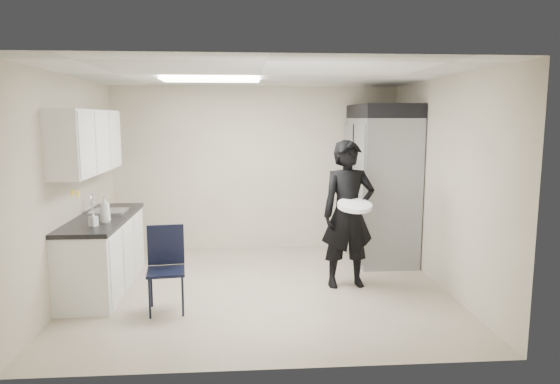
{
  "coord_description": "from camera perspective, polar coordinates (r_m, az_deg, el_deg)",
  "views": [
    {
      "loc": [
        -0.22,
        -5.94,
        2.1
      ],
      "look_at": [
        0.24,
        0.2,
        1.19
      ],
      "focal_mm": 32.0,
      "sensor_mm": 36.0,
      "label": 1
    }
  ],
  "objects": [
    {
      "name": "countertop",
      "position": [
        6.49,
        -19.7,
        -2.86
      ],
      "size": [
        0.64,
        1.95,
        0.05
      ],
      "primitive_type": "cube",
      "color": "black",
      "rests_on": "lower_counter"
    },
    {
      "name": "faucet",
      "position": [
        6.75,
        -20.67,
        -1.32
      ],
      "size": [
        0.02,
        0.02,
        0.24
      ],
      "primitive_type": "cylinder",
      "color": "silver",
      "rests_on": "countertop"
    },
    {
      "name": "ceiling_panel",
      "position": [
        6.37,
        -7.9,
        12.58
      ],
      "size": [
        1.2,
        0.6,
        0.02
      ],
      "primitive_type": "cube",
      "color": "white",
      "rests_on": "ceiling"
    },
    {
      "name": "right_wall",
      "position": [
        6.48,
        18.14,
        0.91
      ],
      "size": [
        0.0,
        4.0,
        4.0
      ],
      "primitive_type": "plane",
      "rotation": [
        1.57,
        0.0,
        -1.57
      ],
      "color": "beige",
      "rests_on": "floor"
    },
    {
      "name": "back_wall",
      "position": [
        7.98,
        -2.7,
        2.67
      ],
      "size": [
        4.5,
        0.0,
        4.5
      ],
      "primitive_type": "plane",
      "rotation": [
        1.57,
        0.0,
        0.0
      ],
      "color": "beige",
      "rests_on": "floor"
    },
    {
      "name": "bucket_lid",
      "position": [
        5.99,
        8.54,
        -1.55
      ],
      "size": [
        0.45,
        0.45,
        0.05
      ],
      "primitive_type": "cylinder",
      "rotation": [
        0.0,
        0.0,
        0.1
      ],
      "color": "silver",
      "rests_on": "man_tuxedo"
    },
    {
      "name": "man_tuxedo",
      "position": [
        6.25,
        7.78,
        -2.54
      ],
      "size": [
        0.72,
        0.51,
        1.84
      ],
      "primitive_type": "imported",
      "rotation": [
        0.0,
        0.0,
        0.1
      ],
      "color": "black",
      "rests_on": "floor"
    },
    {
      "name": "sink",
      "position": [
        6.73,
        -18.97,
        -2.58
      ],
      "size": [
        0.42,
        0.4,
        0.14
      ],
      "primitive_type": "cube",
      "color": "gray",
      "rests_on": "countertop"
    },
    {
      "name": "commercial_fridge",
      "position": [
        7.57,
        11.45,
        0.29
      ],
      "size": [
        0.8,
        1.35,
        2.1
      ],
      "primitive_type": "cube",
      "color": "gray",
      "rests_on": "floor"
    },
    {
      "name": "notice_sticker_right",
      "position": [
        6.62,
        -22.05,
        -0.18
      ],
      "size": [
        0.0,
        0.12,
        0.07
      ],
      "primitive_type": "cube",
      "color": "yellow",
      "rests_on": "left_wall"
    },
    {
      "name": "floor",
      "position": [
        6.3,
        -2.1,
        -11.05
      ],
      "size": [
        4.5,
        4.5,
        0.0
      ],
      "primitive_type": "plane",
      "color": "tan",
      "rests_on": "ground"
    },
    {
      "name": "lower_counter",
      "position": [
        6.59,
        -19.5,
        -6.75
      ],
      "size": [
        0.6,
        1.9,
        0.86
      ],
      "primitive_type": "cube",
      "color": "silver",
      "rests_on": "floor"
    },
    {
      "name": "fridge_compressor",
      "position": [
        7.5,
        11.71,
        9.02
      ],
      "size": [
        0.8,
        1.35,
        0.2
      ],
      "primitive_type": "cube",
      "color": "black",
      "rests_on": "commercial_fridge"
    },
    {
      "name": "upper_cabinets",
      "position": [
        6.42,
        -21.2,
        5.4
      ],
      "size": [
        0.35,
        1.8,
        0.75
      ],
      "primitive_type": "cube",
      "color": "silver",
      "rests_on": "left_wall"
    },
    {
      "name": "towel_dispenser",
      "position": [
        7.55,
        -19.08,
        4.32
      ],
      "size": [
        0.22,
        0.3,
        0.35
      ],
      "primitive_type": "cube",
      "color": "black",
      "rests_on": "left_wall"
    },
    {
      "name": "left_wall",
      "position": [
        6.33,
        -22.98,
        0.49
      ],
      "size": [
        0.0,
        4.0,
        4.0
      ],
      "primitive_type": "plane",
      "rotation": [
        1.57,
        0.0,
        1.57
      ],
      "color": "beige",
      "rests_on": "floor"
    },
    {
      "name": "soap_bottle_b",
      "position": [
        5.92,
        -20.56,
        -2.88
      ],
      "size": [
        0.1,
        0.1,
        0.17
      ],
      "primitive_type": "imported",
      "rotation": [
        0.0,
        0.0,
        -0.49
      ],
      "color": "silver",
      "rests_on": "countertop"
    },
    {
      "name": "folding_chair",
      "position": [
        5.62,
        -12.9,
        -8.86
      ],
      "size": [
        0.45,
        0.45,
        0.91
      ],
      "primitive_type": "cube",
      "rotation": [
        0.0,
        0.0,
        0.12
      ],
      "color": "black",
      "rests_on": "floor"
    },
    {
      "name": "notice_sticker_left",
      "position": [
        6.43,
        -22.61,
        -0.1
      ],
      "size": [
        0.0,
        0.12,
        0.07
      ],
      "primitive_type": "cube",
      "color": "yellow",
      "rests_on": "left_wall"
    },
    {
      "name": "ceiling",
      "position": [
        5.96,
        -2.23,
        13.23
      ],
      "size": [
        4.5,
        4.5,
        0.0
      ],
      "primitive_type": "plane",
      "rotation": [
        3.14,
        0.0,
        0.0
      ],
      "color": "silver",
      "rests_on": "back_wall"
    },
    {
      "name": "soap_bottle_a",
      "position": [
        6.06,
        -19.38,
        -1.87
      ],
      "size": [
        0.16,
        0.16,
        0.31
      ],
      "primitive_type": "imported",
      "rotation": [
        0.0,
        0.0,
        0.49
      ],
      "color": "white",
      "rests_on": "countertop"
    }
  ]
}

